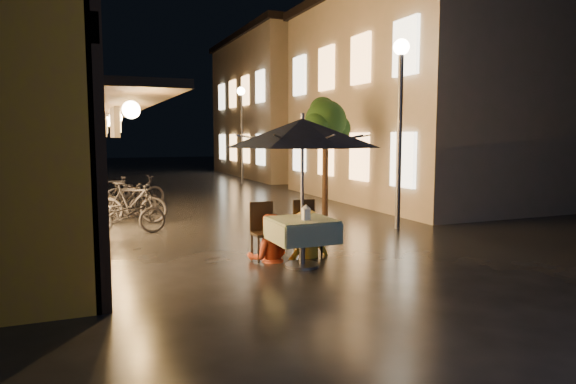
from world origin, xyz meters
name	(u,v)px	position (x,y,z in m)	size (l,w,h in m)	color
ground	(316,260)	(0.00, 0.00, 0.00)	(90.00, 90.00, 0.00)	black
east_building_near	(436,97)	(7.49, 6.50, 3.41)	(7.30, 9.30, 6.80)	tan
east_building_far	(299,107)	(7.49, 18.00, 3.66)	(7.30, 10.30, 7.30)	tan
street_tree	(326,124)	(2.41, 4.51, 2.42)	(1.43, 1.20, 3.15)	black
streetlamp_near	(400,99)	(3.00, 2.00, 2.92)	(0.36, 0.36, 4.23)	#59595E
streetlamp_far	(241,117)	(3.00, 14.00, 2.92)	(0.36, 0.36, 4.23)	#59595E
cafe_table	(302,231)	(-0.40, -0.31, 0.59)	(0.99, 0.99, 0.78)	#59595E
patio_umbrella	(302,133)	(-0.40, -0.31, 2.15)	(2.51, 2.51, 2.46)	#59595E
cafe_chair_left	(263,228)	(-0.80, 0.43, 0.54)	(0.42, 0.42, 0.97)	black
cafe_chair_right	(306,225)	(0.00, 0.43, 0.54)	(0.42, 0.42, 0.97)	black
table_lantern	(306,211)	(-0.40, -0.46, 0.92)	(0.16, 0.16, 0.25)	white
person_orange	(269,215)	(-0.75, 0.28, 0.78)	(0.75, 0.59, 1.55)	#BC4121
person_yellow	(308,212)	(-0.04, 0.27, 0.79)	(1.02, 0.59, 1.58)	yellow
bicycle_0	(126,214)	(-2.80, 3.59, 0.44)	(0.58, 1.66, 0.87)	black
bicycle_1	(132,203)	(-2.55, 4.95, 0.50)	(0.47, 1.67, 1.00)	black
bicycle_2	(120,203)	(-2.76, 5.79, 0.41)	(0.54, 1.55, 0.81)	black
bicycle_3	(126,200)	(-2.57, 6.03, 0.46)	(0.43, 1.53, 0.92)	black
bicycle_4	(135,191)	(-2.16, 8.00, 0.46)	(0.61, 1.76, 0.92)	black
bicycle_5	(113,191)	(-2.77, 8.26, 0.47)	(0.44, 1.56, 0.94)	black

